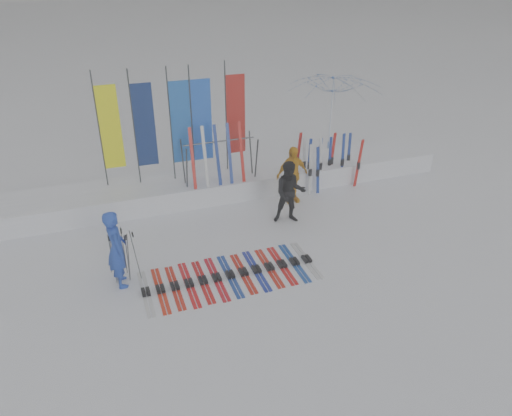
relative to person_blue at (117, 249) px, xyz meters
name	(u,v)px	position (x,y,z in m)	size (l,w,h in m)	color
ground	(271,281)	(3.14, -1.03, -0.90)	(120.00, 120.00, 0.00)	white
snow_bank	(216,184)	(3.14, 3.57, -0.60)	(14.00, 1.60, 0.60)	white
person_blue	(117,249)	(0.00, 0.00, 0.00)	(0.66, 0.43, 1.81)	#1F41B5
person_black	(290,193)	(4.54, 1.32, -0.05)	(0.83, 0.65, 1.71)	black
person_yellow	(292,175)	(5.03, 2.35, -0.06)	(0.99, 0.41, 1.68)	orange
tent_canopy	(333,115)	(7.68, 5.12, 0.53)	(3.13, 3.19, 2.87)	white
ski_row	(229,275)	(2.31, -0.55, -0.87)	(3.94, 1.70, 0.07)	silver
pole_cluster	(121,256)	(0.06, 0.17, -0.30)	(0.63, 0.62, 1.24)	#595B60
feather_flags	(175,122)	(2.10, 3.79, 1.34)	(4.07, 0.26, 3.20)	#383A3F
ski_rack	(220,155)	(3.17, 3.17, 0.48)	(2.04, 0.80, 1.23)	#383A3F
upright_skis	(324,162)	(6.35, 2.98, -0.12)	(1.74, 0.88, 1.67)	navy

